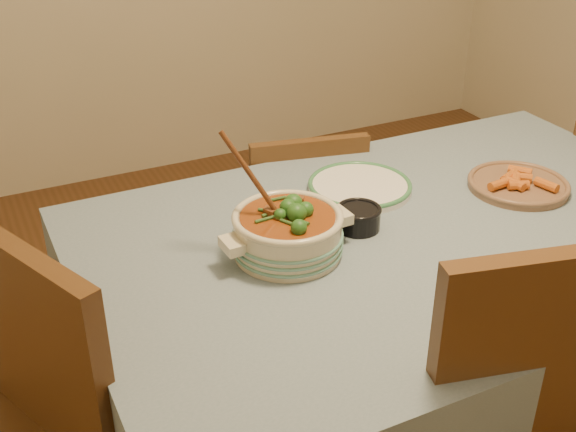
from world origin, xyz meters
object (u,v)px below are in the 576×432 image
at_px(dining_table, 413,261).
at_px(chair_far, 301,224).
at_px(white_plate, 360,186).
at_px(condiment_bowl, 359,217).
at_px(fried_plate, 518,183).
at_px(stew_casserole, 287,230).

relative_size(dining_table, chair_far, 2.08).
bearing_deg(chair_far, white_plate, 101.48).
xyz_separation_m(condiment_bowl, fried_plate, (0.52, -0.01, -0.02)).
distance_m(white_plate, condiment_bowl, 0.22).
distance_m(stew_casserole, chair_far, 0.76).
height_order(stew_casserole, fried_plate, stew_casserole).
bearing_deg(white_plate, condiment_bowl, -121.99).
relative_size(dining_table, white_plate, 5.32).
height_order(white_plate, chair_far, chair_far).
xyz_separation_m(dining_table, condiment_bowl, (-0.13, 0.07, 0.13)).
relative_size(stew_casserole, white_plate, 1.05).
distance_m(dining_table, chair_far, 0.66).
height_order(dining_table, chair_far, chair_far).
bearing_deg(dining_table, fried_plate, 9.92).
bearing_deg(fried_plate, chair_far, 125.90).
height_order(fried_plate, chair_far, chair_far).
xyz_separation_m(white_plate, chair_far, (0.00, 0.37, -0.31)).
xyz_separation_m(stew_casserole, condiment_bowl, (0.21, 0.03, -0.03)).
relative_size(white_plate, chair_far, 0.39).
bearing_deg(fried_plate, white_plate, 155.06).
relative_size(white_plate, condiment_bowl, 2.54).
height_order(white_plate, fried_plate, fried_plate).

